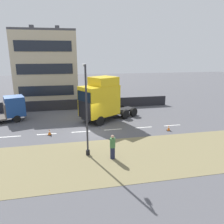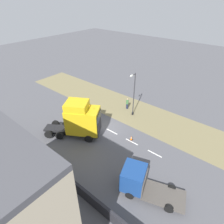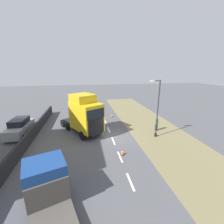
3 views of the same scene
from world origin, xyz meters
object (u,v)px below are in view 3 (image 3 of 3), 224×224
(parked_car, at_px, (20,127))
(lamp_post, at_px, (157,111))
(flatbed_truck, at_px, (47,186))
(pedestrian, at_px, (156,124))
(traffic_cone_lead, at_px, (122,152))
(lorry_cab, at_px, (85,115))
(traffic_cone_trailing, at_px, (112,115))

(parked_car, xyz_separation_m, lamp_post, (-15.85, 3.41, 2.11))
(flatbed_truck, xyz_separation_m, pedestrian, (-11.34, -9.31, -0.54))
(flatbed_truck, xyz_separation_m, lamp_post, (-10.34, -7.61, 1.68))
(lamp_post, distance_m, traffic_cone_lead, 6.37)
(parked_car, height_order, pedestrian, parked_car)
(lorry_cab, height_order, traffic_cone_lead, lorry_cab)
(traffic_cone_trailing, bearing_deg, pedestrian, 125.14)
(lorry_cab, xyz_separation_m, traffic_cone_lead, (-3.28, 5.43, -2.18))
(parked_car, distance_m, traffic_cone_trailing, 13.17)
(lorry_cab, bearing_deg, pedestrian, 145.12)
(parked_car, bearing_deg, flatbed_truck, 118.48)
(flatbed_truck, height_order, pedestrian, flatbed_truck)
(parked_car, distance_m, lamp_post, 16.35)
(traffic_cone_lead, bearing_deg, pedestrian, -140.37)
(flatbed_truck, bearing_deg, lorry_cab, 58.85)
(lorry_cab, xyz_separation_m, flatbed_truck, (2.27, 9.94, -1.03))
(flatbed_truck, bearing_deg, traffic_cone_lead, 20.80)
(traffic_cone_lead, distance_m, traffic_cone_trailing, 11.46)
(parked_car, bearing_deg, pedestrian, 176.10)
(flatbed_truck, bearing_deg, traffic_cone_trailing, 48.90)
(parked_car, bearing_deg, lamp_post, 169.77)
(flatbed_truck, bearing_deg, pedestrian, 21.08)
(lamp_post, bearing_deg, lorry_cab, -16.08)
(lorry_cab, bearing_deg, lamp_post, 133.03)
(lorry_cab, bearing_deg, parked_car, -38.83)
(flatbed_truck, xyz_separation_m, traffic_cone_lead, (-5.56, -4.51, -1.16))
(traffic_cone_trailing, bearing_deg, flatbed_truck, 67.18)
(lorry_cab, xyz_separation_m, parked_car, (7.78, -1.09, -1.46))
(pedestrian, height_order, traffic_cone_lead, pedestrian)
(lamp_post, bearing_deg, traffic_cone_lead, 32.97)
(pedestrian, xyz_separation_m, traffic_cone_lead, (5.79, 4.79, -0.61))
(lorry_cab, distance_m, traffic_cone_lead, 6.71)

